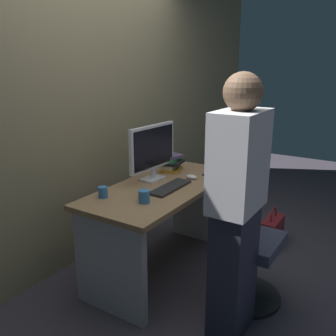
# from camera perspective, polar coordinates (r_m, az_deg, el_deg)

# --- Properties ---
(ground_plane) EXTENTS (9.00, 9.00, 0.00)m
(ground_plane) POSITION_cam_1_polar(r_m,az_deg,el_deg) (3.25, -0.77, -15.16)
(ground_plane) COLOR #3D3842
(wall_back) EXTENTS (6.40, 0.10, 3.00)m
(wall_back) POSITION_cam_1_polar(r_m,az_deg,el_deg) (3.27, -12.39, 12.44)
(wall_back) COLOR #8C7F5B
(wall_back) RESTS_ON ground
(desk) EXTENTS (1.44, 0.67, 0.74)m
(desk) POSITION_cam_1_polar(r_m,az_deg,el_deg) (3.02, -0.81, -6.79)
(desk) COLOR #93704C
(desk) RESTS_ON ground
(office_chair) EXTENTS (0.52, 0.52, 0.94)m
(office_chair) POSITION_cam_1_polar(r_m,az_deg,el_deg) (2.77, 11.09, -11.29)
(office_chair) COLOR black
(office_chair) RESTS_ON ground
(person_at_desk) EXTENTS (0.40, 0.24, 1.64)m
(person_at_desk) POSITION_cam_1_polar(r_m,az_deg,el_deg) (2.24, 10.49, -6.38)
(person_at_desk) COLOR #262838
(person_at_desk) RESTS_ON ground
(monitor) EXTENTS (0.54, 0.15, 0.46)m
(monitor) POSITION_cam_1_polar(r_m,az_deg,el_deg) (3.01, -2.37, 2.87)
(monitor) COLOR silver
(monitor) RESTS_ON desk
(keyboard) EXTENTS (0.43, 0.13, 0.02)m
(keyboard) POSITION_cam_1_polar(r_m,az_deg,el_deg) (2.86, 0.37, -3.00)
(keyboard) COLOR #262626
(keyboard) RESTS_ON desk
(mouse) EXTENTS (0.06, 0.10, 0.03)m
(mouse) POSITION_cam_1_polar(r_m,az_deg,el_deg) (3.10, 3.64, -1.36)
(mouse) COLOR white
(mouse) RESTS_ON desk
(cup_near_keyboard) EXTENTS (0.08, 0.08, 0.09)m
(cup_near_keyboard) POSITION_cam_1_polar(r_m,az_deg,el_deg) (2.57, -3.71, -4.40)
(cup_near_keyboard) COLOR #3372B2
(cup_near_keyboard) RESTS_ON desk
(cup_by_monitor) EXTENTS (0.07, 0.07, 0.08)m
(cup_by_monitor) POSITION_cam_1_polar(r_m,az_deg,el_deg) (2.71, -9.99, -3.68)
(cup_by_monitor) COLOR #3372B2
(cup_by_monitor) RESTS_ON desk
(book_stack) EXTENTS (0.23, 0.20, 0.14)m
(book_stack) POSITION_cam_1_polar(r_m,az_deg,el_deg) (3.31, 0.52, 0.81)
(book_stack) COLOR gold
(book_stack) RESTS_ON desk
(cell_phone) EXTENTS (0.09, 0.15, 0.01)m
(cell_phone) POSITION_cam_1_polar(r_m,az_deg,el_deg) (3.20, 6.65, -1.09)
(cell_phone) COLOR black
(cell_phone) RESTS_ON desk
(handbag) EXTENTS (0.34, 0.14, 0.38)m
(handbag) POSITION_cam_1_polar(r_m,az_deg,el_deg) (3.71, 15.72, -9.30)
(handbag) COLOR maroon
(handbag) RESTS_ON ground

